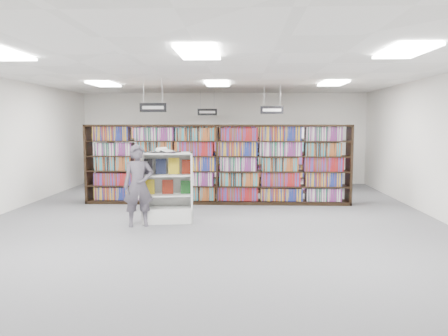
{
  "coord_description": "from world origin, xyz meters",
  "views": [
    {
      "loc": [
        0.64,
        -9.54,
        2.11
      ],
      "look_at": [
        0.24,
        0.5,
        1.1
      ],
      "focal_mm": 35.0,
      "sensor_mm": 36.0,
      "label": 1
    }
  ],
  "objects_px": {
    "bookshelf_row_near": "(217,164)",
    "open_book": "(162,151)",
    "endcap_display": "(168,199)",
    "shopper": "(138,186)"
  },
  "relations": [
    {
      "from": "bookshelf_row_near",
      "to": "shopper",
      "type": "xyz_separation_m",
      "value": [
        -1.49,
        -2.7,
        -0.2
      ]
    },
    {
      "from": "bookshelf_row_near",
      "to": "shopper",
      "type": "height_order",
      "value": "bookshelf_row_near"
    },
    {
      "from": "open_book",
      "to": "shopper",
      "type": "bearing_deg",
      "value": -116.26
    },
    {
      "from": "open_book",
      "to": "shopper",
      "type": "height_order",
      "value": "shopper"
    },
    {
      "from": "bookshelf_row_near",
      "to": "endcap_display",
      "type": "relative_size",
      "value": 4.64
    },
    {
      "from": "endcap_display",
      "to": "shopper",
      "type": "xyz_separation_m",
      "value": [
        -0.53,
        -0.45,
        0.35
      ]
    },
    {
      "from": "bookshelf_row_near",
      "to": "endcap_display",
      "type": "distance_m",
      "value": 2.51
    },
    {
      "from": "bookshelf_row_near",
      "to": "endcap_display",
      "type": "bearing_deg",
      "value": -112.98
    },
    {
      "from": "bookshelf_row_near",
      "to": "open_book",
      "type": "xyz_separation_m",
      "value": [
        -1.06,
        -2.26,
        0.49
      ]
    },
    {
      "from": "endcap_display",
      "to": "open_book",
      "type": "distance_m",
      "value": 1.05
    }
  ]
}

